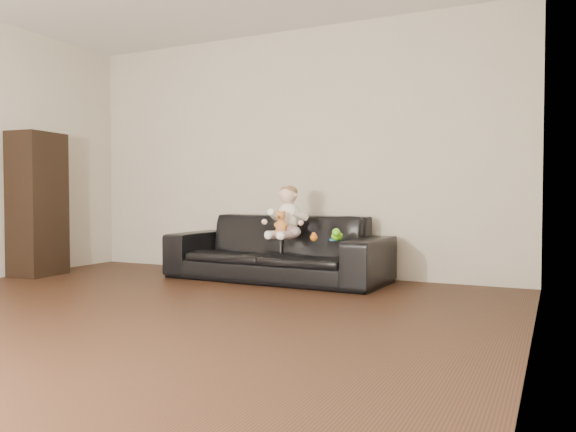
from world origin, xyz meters
The scene contains 11 objects.
floor centered at (0.00, 0.00, 0.00)m, with size 5.50×5.50×0.00m, color #351E12.
wall_back centered at (0.00, 2.75, 1.30)m, with size 5.00×5.00×0.00m, color beige.
wall_right centered at (2.50, 0.00, 1.30)m, with size 5.50×5.50×0.00m, color beige.
sofa centered at (0.12, 2.25, 0.32)m, with size 2.20×0.86×0.64m, color black.
cabinet centered at (-2.29, 1.45, 0.75)m, with size 0.37×0.51×1.50m, color black.
shelf_item centered at (-2.27, 1.45, 1.09)m, with size 0.18×0.25×0.28m, color silver.
baby centered at (0.29, 2.13, 0.65)m, with size 0.38×0.45×0.51m.
teddy_bear centered at (0.30, 1.97, 0.59)m, with size 0.12×0.12×0.21m.
toy_green centered at (0.81, 2.10, 0.47)m, with size 0.11×0.13×0.09m, color #63D519.
toy_rattle centered at (0.63, 1.98, 0.46)m, with size 0.07×0.07×0.07m, color #CB5B17.
toy_blue_disc centered at (0.78, 2.15, 0.43)m, with size 0.11×0.11×0.02m, color #1B81DC.
Camera 1 is at (2.63, -2.70, 0.83)m, focal length 35.00 mm.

